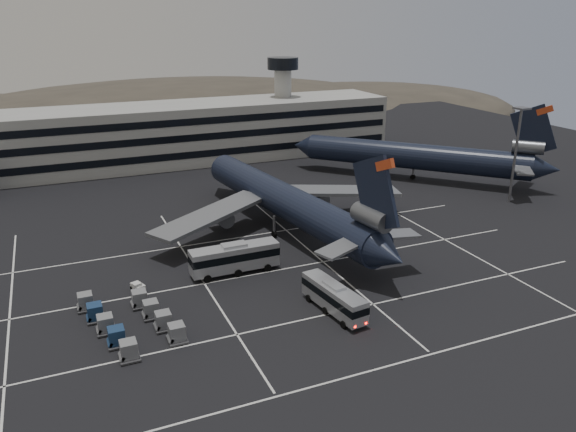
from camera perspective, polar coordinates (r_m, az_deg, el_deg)
The scene contains 11 objects.
ground at distance 75.55m, azimuth -3.26°, elevation -7.32°, with size 260.00×260.00×0.00m, color black.
lane_markings at distance 76.44m, azimuth -2.77°, elevation -6.96°, with size 90.00×55.62×0.01m.
terminal at distance 138.66m, azimuth -14.79°, elevation 7.73°, with size 125.00×26.00×24.00m.
hills at distance 241.36m, azimuth -13.28°, elevation 8.19°, with size 352.00×180.00×44.00m.
lightpole_right at distance 114.65m, azimuth 22.26°, elevation 6.98°, with size 2.40×2.40×18.28m.
trijet_main at distance 92.88m, azimuth -0.17°, elevation 1.52°, with size 47.04×57.65×18.08m.
trijet_far at distance 125.81m, azimuth 13.15°, elevation 5.98°, with size 43.63×45.60×18.08m.
bus_near at distance 69.09m, azimuth 4.68°, elevation -8.16°, with size 3.89×11.00×3.80m.
bus_far at distance 78.98m, azimuth -5.45°, elevation -4.17°, with size 12.61×3.29×4.45m.
tug_b at distance 77.02m, azimuth -14.97°, elevation -6.96°, with size 1.90×2.37×1.34m.
uld_cluster at distance 68.67m, azimuth -15.87°, elevation -10.13°, with size 11.41×15.92×2.07m.
Camera 1 is at (-22.60, -63.34, 34.42)m, focal length 35.00 mm.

